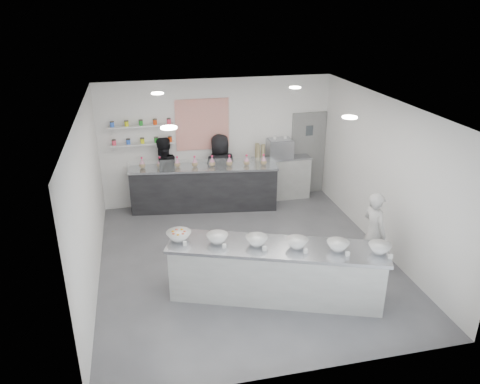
% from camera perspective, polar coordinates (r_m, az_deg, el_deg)
% --- Properties ---
extents(floor, '(6.00, 6.00, 0.00)m').
position_cam_1_polar(floor, '(9.14, 0.77, -8.32)').
color(floor, '#515156').
rests_on(floor, ground).
extents(ceiling, '(6.00, 6.00, 0.00)m').
position_cam_1_polar(ceiling, '(8.00, 0.88, 10.37)').
color(ceiling, white).
rests_on(ceiling, floor).
extents(back_wall, '(5.50, 0.00, 5.50)m').
position_cam_1_polar(back_wall, '(11.23, -2.78, 6.12)').
color(back_wall, white).
rests_on(back_wall, floor).
extents(left_wall, '(0.00, 6.00, 6.00)m').
position_cam_1_polar(left_wall, '(8.30, -17.96, -1.22)').
color(left_wall, white).
rests_on(left_wall, floor).
extents(right_wall, '(0.00, 6.00, 6.00)m').
position_cam_1_polar(right_wall, '(9.45, 17.27, 1.80)').
color(right_wall, white).
rests_on(right_wall, floor).
extents(back_door, '(0.88, 0.04, 2.10)m').
position_cam_1_polar(back_door, '(11.93, 8.26, 4.66)').
color(back_door, gray).
rests_on(back_door, floor).
extents(pattern_panel, '(1.25, 0.03, 1.20)m').
position_cam_1_polar(pattern_panel, '(11.03, -4.61, 8.20)').
color(pattern_panel, '#DC412D').
rests_on(pattern_panel, back_wall).
extents(jar_shelf_lower, '(1.45, 0.22, 0.04)m').
position_cam_1_polar(jar_shelf_lower, '(10.95, -11.79, 5.77)').
color(jar_shelf_lower, silver).
rests_on(jar_shelf_lower, back_wall).
extents(jar_shelf_upper, '(1.45, 0.22, 0.04)m').
position_cam_1_polar(jar_shelf_upper, '(10.84, -11.97, 7.89)').
color(jar_shelf_upper, silver).
rests_on(jar_shelf_upper, back_wall).
extents(preserve_jars, '(1.45, 0.10, 0.56)m').
position_cam_1_polar(preserve_jars, '(10.86, -11.90, 7.15)').
color(preserve_jars, '#FE4260').
rests_on(preserve_jars, jar_shelf_lower).
extents(downlight_0, '(0.24, 0.24, 0.02)m').
position_cam_1_polar(downlight_0, '(6.84, -8.68, 7.76)').
color(downlight_0, white).
rests_on(downlight_0, ceiling).
extents(downlight_1, '(0.24, 0.24, 0.02)m').
position_cam_1_polar(downlight_1, '(7.56, 13.23, 8.86)').
color(downlight_1, white).
rests_on(downlight_1, ceiling).
extents(downlight_2, '(0.24, 0.24, 0.02)m').
position_cam_1_polar(downlight_2, '(9.37, -10.03, 11.76)').
color(downlight_2, white).
rests_on(downlight_2, ceiling).
extents(downlight_3, '(0.24, 0.24, 0.02)m').
position_cam_1_polar(downlight_3, '(9.91, 6.73, 12.54)').
color(downlight_3, white).
rests_on(downlight_3, ceiling).
extents(prep_counter, '(3.63, 1.99, 0.97)m').
position_cam_1_polar(prep_counter, '(7.92, 4.37, -9.65)').
color(prep_counter, '#A0A09C').
rests_on(prep_counter, floor).
extents(back_bar, '(3.49, 1.11, 1.06)m').
position_cam_1_polar(back_bar, '(11.07, -4.38, 0.51)').
color(back_bar, black).
rests_on(back_bar, floor).
extents(sneeze_guard, '(3.35, 0.50, 0.29)m').
position_cam_1_polar(sneeze_guard, '(10.55, -4.47, 3.29)').
color(sneeze_guard, white).
rests_on(sneeze_guard, back_bar).
extents(espresso_ledge, '(1.43, 0.46, 1.06)m').
position_cam_1_polar(espresso_ledge, '(11.70, 5.00, 1.75)').
color(espresso_ledge, '#A0A09C').
rests_on(espresso_ledge, floor).
extents(espresso_machine, '(0.60, 0.41, 0.46)m').
position_cam_1_polar(espresso_machine, '(11.43, 4.86, 5.28)').
color(espresso_machine, '#93969E').
rests_on(espresso_machine, espresso_ledge).
extents(cup_stacks, '(0.24, 0.24, 0.38)m').
position_cam_1_polar(cup_stacks, '(11.31, 2.45, 4.94)').
color(cup_stacks, tan).
rests_on(cup_stacks, espresso_ledge).
extents(prep_bowls, '(3.55, 1.67, 0.14)m').
position_cam_1_polar(prep_bowls, '(7.63, 4.49, -6.11)').
color(prep_bowls, white).
rests_on(prep_bowls, prep_counter).
extents(label_cards, '(3.31, 0.04, 0.07)m').
position_cam_1_polar(label_cards, '(7.31, 6.87, -7.94)').
color(label_cards, white).
rests_on(label_cards, prep_counter).
extents(cookie_bags, '(2.94, 0.56, 0.26)m').
position_cam_1_polar(cookie_bags, '(10.84, -4.48, 3.76)').
color(cookie_bags, pink).
rests_on(cookie_bags, back_bar).
extents(woman_prep, '(0.47, 0.62, 1.53)m').
position_cam_1_polar(woman_prep, '(8.85, 16.02, -4.72)').
color(woman_prep, beige).
rests_on(woman_prep, floor).
extents(staff_left, '(1.04, 0.94, 1.75)m').
position_cam_1_polar(staff_left, '(11.10, -9.35, 2.22)').
color(staff_left, black).
rests_on(staff_left, floor).
extents(staff_right, '(0.92, 0.66, 1.73)m').
position_cam_1_polar(staff_right, '(11.24, -2.40, 2.75)').
color(staff_right, black).
rests_on(staff_right, floor).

